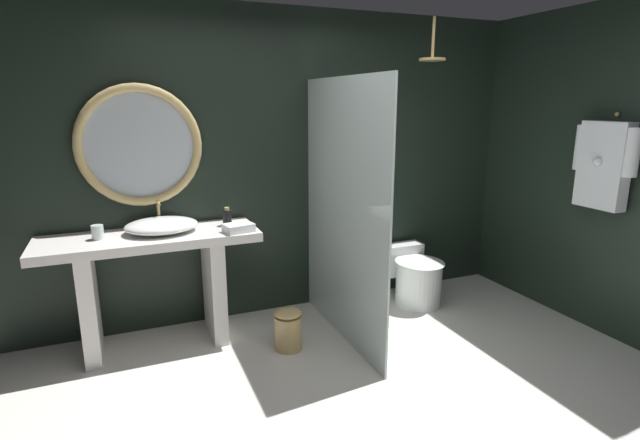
# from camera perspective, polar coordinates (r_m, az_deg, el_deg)

# --- Properties ---
(ground_plane) EXTENTS (5.76, 5.76, 0.00)m
(ground_plane) POSITION_cam_1_polar(r_m,az_deg,el_deg) (3.07, 6.56, -23.31)
(ground_plane) COLOR silver
(back_wall_panel) EXTENTS (4.80, 0.10, 2.60)m
(back_wall_panel) POSITION_cam_1_polar(r_m,az_deg,el_deg) (4.24, -5.56, 6.34)
(back_wall_panel) COLOR black
(back_wall_panel) RESTS_ON ground_plane
(side_wall_right) EXTENTS (0.10, 2.47, 2.60)m
(side_wall_right) POSITION_cam_1_polar(r_m,az_deg,el_deg) (4.63, 28.53, 5.36)
(side_wall_right) COLOR black
(side_wall_right) RESTS_ON ground_plane
(vanity_counter) EXTENTS (1.58, 0.55, 0.89)m
(vanity_counter) POSITION_cam_1_polar(r_m,az_deg,el_deg) (3.88, -19.06, -5.83)
(vanity_counter) COLOR silver
(vanity_counter) RESTS_ON ground_plane
(vessel_sink) EXTENTS (0.53, 0.44, 0.21)m
(vessel_sink) POSITION_cam_1_polar(r_m,az_deg,el_deg) (3.82, -18.11, -0.61)
(vessel_sink) COLOR white
(vessel_sink) RESTS_ON vanity_counter
(tumbler_cup) EXTENTS (0.08, 0.08, 0.10)m
(tumbler_cup) POSITION_cam_1_polar(r_m,az_deg,el_deg) (3.79, -24.67, -1.33)
(tumbler_cup) COLOR silver
(tumbler_cup) RESTS_ON vanity_counter
(soap_dispenser) EXTENTS (0.07, 0.07, 0.15)m
(soap_dispenser) POSITION_cam_1_polar(r_m,az_deg,el_deg) (3.90, -10.85, 0.30)
(soap_dispenser) COLOR black
(soap_dispenser) RESTS_ON vanity_counter
(round_wall_mirror) EXTENTS (0.92, 0.07, 0.92)m
(round_wall_mirror) POSITION_cam_1_polar(r_m,az_deg,el_deg) (3.95, -20.39, 8.16)
(round_wall_mirror) COLOR tan
(shower_glass_panel) EXTENTS (0.02, 1.42, 2.02)m
(shower_glass_panel) POSITION_cam_1_polar(r_m,az_deg,el_deg) (3.71, 2.74, 0.76)
(shower_glass_panel) COLOR silver
(shower_glass_panel) RESTS_ON ground_plane
(rain_shower_head) EXTENTS (0.21, 0.21, 0.34)m
(rain_shower_head) POSITION_cam_1_polar(r_m,az_deg,el_deg) (4.23, 13.06, 18.28)
(rain_shower_head) COLOR tan
(hanging_bathrobe) EXTENTS (0.20, 0.52, 0.73)m
(hanging_bathrobe) POSITION_cam_1_polar(r_m,az_deg,el_deg) (4.33, 30.38, 5.87)
(hanging_bathrobe) COLOR tan
(toilet) EXTENTS (0.44, 0.62, 0.50)m
(toilet) POSITION_cam_1_polar(r_m,az_deg,el_deg) (4.66, 11.10, -6.60)
(toilet) COLOR white
(toilet) RESTS_ON ground_plane
(waste_bin) EXTENTS (0.21, 0.21, 0.32)m
(waste_bin) POSITION_cam_1_polar(r_m,az_deg,el_deg) (3.78, -3.75, -12.63)
(waste_bin) COLOR tan
(waste_bin) RESTS_ON ground_plane
(folded_hand_towel) EXTENTS (0.24, 0.19, 0.06)m
(folded_hand_towel) POSITION_cam_1_polar(r_m,az_deg,el_deg) (3.70, -9.54, -0.91)
(folded_hand_towel) COLOR white
(folded_hand_towel) RESTS_ON vanity_counter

